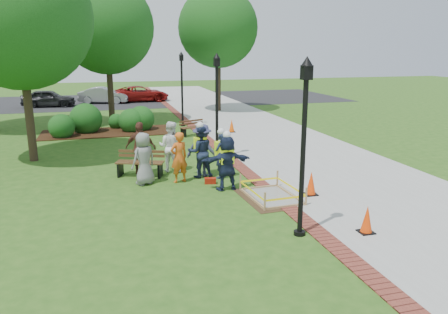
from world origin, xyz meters
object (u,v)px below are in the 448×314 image
object	(u,v)px
cone_front	(367,220)
bench_near	(140,168)
wet_concrete_pad	(272,190)
hivis_worker_c	(200,150)
lamp_near	(304,135)
hivis_worker_b	(221,153)
hivis_worker_a	(227,161)

from	to	relation	value
cone_front	bench_near	bearing A→B (deg)	127.14
wet_concrete_pad	hivis_worker_c	xyz separation A→B (m)	(-1.60, 2.75, 0.74)
lamp_near	hivis_worker_c	world-z (taller)	lamp_near
cone_front	hivis_worker_b	bearing A→B (deg)	111.67
wet_concrete_pad	lamp_near	world-z (taller)	lamp_near
wet_concrete_pad	hivis_worker_b	world-z (taller)	hivis_worker_b
wet_concrete_pad	hivis_worker_b	xyz separation A→B (m)	(-0.92, 2.47, 0.65)
wet_concrete_pad	bench_near	size ratio (longest dim) A/B	1.37
bench_near	hivis_worker_b	size ratio (longest dim) A/B	0.99
bench_near	lamp_near	world-z (taller)	lamp_near
cone_front	lamp_near	bearing A→B (deg)	167.75
wet_concrete_pad	cone_front	world-z (taller)	cone_front
lamp_near	wet_concrete_pad	bearing A→B (deg)	82.86
lamp_near	cone_front	bearing A→B (deg)	-12.25
hivis_worker_c	bench_near	bearing A→B (deg)	161.92
cone_front	wet_concrete_pad	bearing A→B (deg)	112.56
bench_near	cone_front	world-z (taller)	bench_near
hivis_worker_c	hivis_worker_a	bearing A→B (deg)	-72.54
bench_near	hivis_worker_b	distance (m)	2.94
hivis_worker_b	hivis_worker_c	world-z (taller)	hivis_worker_c
hivis_worker_b	hivis_worker_c	size ratio (longest dim) A/B	0.90
hivis_worker_a	hivis_worker_c	world-z (taller)	hivis_worker_c
hivis_worker_b	wet_concrete_pad	bearing A→B (deg)	-69.45
cone_front	hivis_worker_c	xyz separation A→B (m)	(-2.88, 5.83, 0.63)
wet_concrete_pad	bench_near	bearing A→B (deg)	136.79
lamp_near	hivis_worker_b	distance (m)	5.46
lamp_near	hivis_worker_a	bearing A→B (deg)	100.98
hivis_worker_c	cone_front	bearing A→B (deg)	-63.74
wet_concrete_pad	bench_near	distance (m)	5.00
cone_front	hivis_worker_b	size ratio (longest dim) A/B	0.40
lamp_near	hivis_worker_b	bearing A→B (deg)	96.41
lamp_near	hivis_worker_a	distance (m)	4.22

